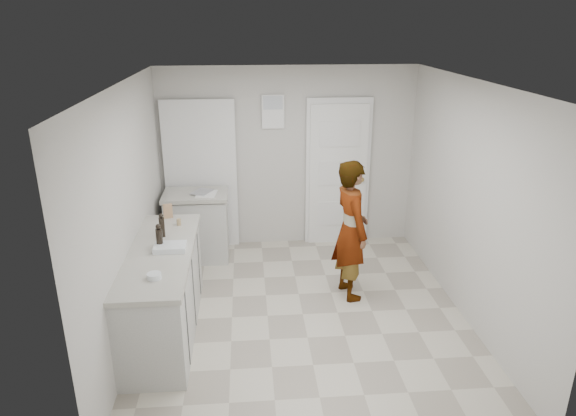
{
  "coord_description": "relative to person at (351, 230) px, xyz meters",
  "views": [
    {
      "loc": [
        -0.57,
        -4.87,
        3.07
      ],
      "look_at": [
        -0.13,
        0.4,
        1.11
      ],
      "focal_mm": 32.0,
      "sensor_mm": 36.0,
      "label": 1
    }
  ],
  "objects": [
    {
      "name": "egg_bowl",
      "position": [
        -1.99,
        -1.19,
        0.13
      ],
      "size": [
        0.13,
        0.13,
        0.05
      ],
      "color": "silver",
      "rests_on": "main_counter"
    },
    {
      "name": "ground",
      "position": [
        -0.59,
        -0.41,
        -0.82
      ],
      "size": [
        4.0,
        4.0,
        0.0
      ],
      "primitive_type": "plane",
      "color": "gray",
      "rests_on": "ground"
    },
    {
      "name": "side_counter",
      "position": [
        -1.84,
        1.14,
        -0.39
      ],
      "size": [
        0.84,
        0.61,
        0.93
      ],
      "color": "silver",
      "rests_on": "ground"
    },
    {
      "name": "papers",
      "position": [
        -1.69,
        1.09,
        0.11
      ],
      "size": [
        0.28,
        0.34,
        0.01
      ],
      "primitive_type": "cube",
      "rotation": [
        0.0,
        0.0,
        -0.11
      ],
      "color": "white",
      "rests_on": "side_counter"
    },
    {
      "name": "spice_jar",
      "position": [
        -1.92,
        0.04,
        0.14
      ],
      "size": [
        0.05,
        0.05,
        0.07
      ],
      "primitive_type": "cylinder",
      "color": "tan",
      "rests_on": "main_counter"
    },
    {
      "name": "person",
      "position": [
        0.0,
        0.0,
        0.0
      ],
      "size": [
        0.51,
        0.66,
        1.63
      ],
      "primitive_type": "imported",
      "rotation": [
        0.0,
        0.0,
        1.78
      ],
      "color": "silver",
      "rests_on": "ground"
    },
    {
      "name": "cake_mix_box",
      "position": [
        -2.07,
        0.28,
        0.19
      ],
      "size": [
        0.11,
        0.07,
        0.16
      ],
      "primitive_type": "cube",
      "rotation": [
        0.0,
        0.0,
        0.31
      ],
      "color": "#9E704F",
      "rests_on": "main_counter"
    },
    {
      "name": "room_shell",
      "position": [
        -0.76,
        1.55,
        0.21
      ],
      "size": [
        4.0,
        4.0,
        4.0
      ],
      "color": "beige",
      "rests_on": "ground"
    },
    {
      "name": "main_counter",
      "position": [
        -2.04,
        -0.61,
        -0.39
      ],
      "size": [
        0.64,
        1.96,
        0.93
      ],
      "color": "silver",
      "rests_on": "ground"
    },
    {
      "name": "oil_cruet_a",
      "position": [
        -2.04,
        -0.56,
        0.23
      ],
      "size": [
        0.07,
        0.07,
        0.26
      ],
      "color": "black",
      "rests_on": "main_counter"
    },
    {
      "name": "baking_dish",
      "position": [
        -1.93,
        -0.6,
        0.13
      ],
      "size": [
        0.31,
        0.22,
        0.05
      ],
      "rotation": [
        0.0,
        0.0,
        -0.0
      ],
      "color": "silver",
      "rests_on": "main_counter"
    },
    {
      "name": "oil_cruet_b",
      "position": [
        -2.05,
        -0.26,
        0.23
      ],
      "size": [
        0.06,
        0.06,
        0.26
      ],
      "color": "black",
      "rests_on": "main_counter"
    }
  ]
}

